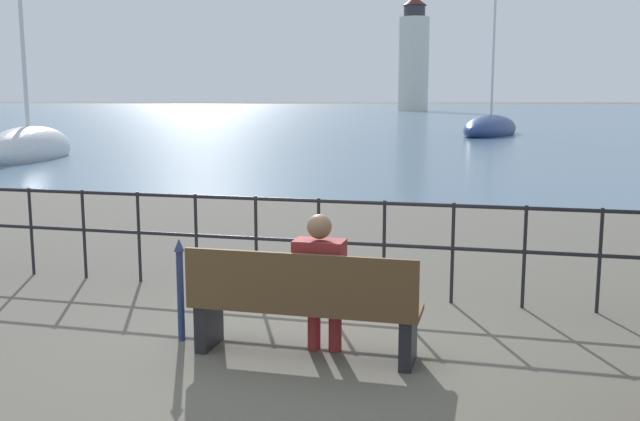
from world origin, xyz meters
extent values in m
plane|color=#605B51|center=(0.00, 0.00, 0.00)|extent=(1000.00, 1000.00, 0.00)
cube|color=slate|center=(0.00, 158.61, 0.00)|extent=(600.00, 300.00, 0.01)
cube|color=brown|center=(0.00, 0.00, 0.42)|extent=(1.90, 0.45, 0.05)
cube|color=brown|center=(0.00, -0.21, 0.68)|extent=(1.90, 0.04, 0.45)
cube|color=black|center=(-0.85, 0.00, 0.20)|extent=(0.10, 0.41, 0.40)
cube|color=black|center=(0.85, 0.00, 0.20)|extent=(0.10, 0.41, 0.40)
cylinder|color=maroon|center=(0.04, 0.16, 0.23)|extent=(0.11, 0.11, 0.45)
cylinder|color=maroon|center=(0.22, 0.16, 0.23)|extent=(0.11, 0.11, 0.45)
cube|color=maroon|center=(0.13, 0.07, 0.50)|extent=(0.34, 0.26, 0.14)
cube|color=maroon|center=(0.13, -0.02, 0.71)|extent=(0.41, 0.24, 0.53)
sphere|color=#846047|center=(0.13, -0.02, 1.09)|extent=(0.20, 0.20, 0.20)
cylinder|color=black|center=(-3.90, 1.84, 0.53)|extent=(0.04, 0.04, 1.05)
cylinder|color=black|center=(-3.19, 1.84, 0.53)|extent=(0.04, 0.04, 1.05)
cylinder|color=black|center=(-2.48, 1.84, 0.53)|extent=(0.04, 0.04, 1.05)
cylinder|color=black|center=(-1.77, 1.84, 0.53)|extent=(0.04, 0.04, 1.05)
cylinder|color=black|center=(-1.06, 1.84, 0.53)|extent=(0.04, 0.04, 1.05)
cylinder|color=black|center=(-0.35, 1.84, 0.53)|extent=(0.04, 0.04, 1.05)
cylinder|color=black|center=(0.35, 1.84, 0.53)|extent=(0.04, 0.04, 1.05)
cylinder|color=black|center=(1.06, 1.84, 0.53)|extent=(0.04, 0.04, 1.05)
cylinder|color=black|center=(1.77, 1.84, 0.53)|extent=(0.04, 0.04, 1.05)
cylinder|color=black|center=(2.48, 1.84, 0.53)|extent=(0.04, 0.04, 1.05)
cylinder|color=black|center=(0.00, 1.84, 1.02)|extent=(12.07, 0.04, 0.04)
cylinder|color=black|center=(0.00, 1.84, 0.58)|extent=(12.07, 0.04, 0.04)
cylinder|color=navy|center=(-1.15, 0.09, 0.40)|extent=(0.06, 0.06, 0.80)
cone|color=navy|center=(-1.15, 0.09, 0.85)|extent=(0.09, 0.09, 0.11)
ellipsoid|color=navy|center=(0.90, 37.70, 0.34)|extent=(4.08, 8.72, 1.69)
cylinder|color=silver|center=(0.90, 37.70, 5.78)|extent=(0.14, 0.14, 9.86)
ellipsoid|color=silver|center=(-14.49, 16.25, 0.33)|extent=(2.70, 5.99, 1.66)
cylinder|color=silver|center=(-14.00, 123.26, 8.15)|extent=(5.35, 5.35, 16.29)
cylinder|color=#2D2D33|center=(-14.00, 123.26, 17.28)|extent=(3.74, 3.74, 1.99)
cone|color=#4C1E19|center=(-14.00, 123.26, 19.07)|extent=(4.28, 4.28, 1.59)
camera|label=1|loc=(1.50, -5.43, 2.09)|focal=40.00mm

